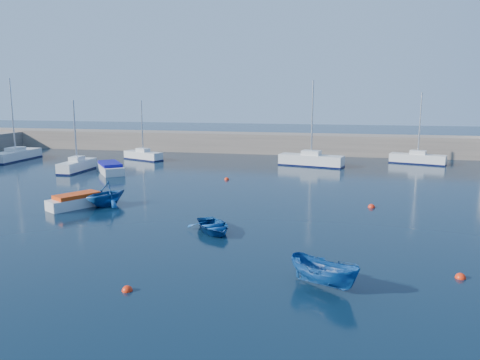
% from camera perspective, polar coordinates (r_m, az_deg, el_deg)
% --- Properties ---
extents(ground, '(220.00, 220.00, 0.00)m').
position_cam_1_polar(ground, '(19.93, -10.48, -12.87)').
color(ground, black).
rests_on(ground, ground).
extents(back_wall, '(96.00, 4.50, 2.60)m').
position_cam_1_polar(back_wall, '(63.57, 5.77, 4.44)').
color(back_wall, gray).
rests_on(back_wall, ground).
extents(sailboat_3, '(1.57, 5.39, 7.27)m').
position_cam_1_polar(sailboat_3, '(51.07, -19.24, 1.69)').
color(sailboat_3, silver).
rests_on(sailboat_3, ground).
extents(sailboat_4, '(2.37, 7.55, 9.71)m').
position_cam_1_polar(sailboat_4, '(62.64, -25.65, 2.76)').
color(sailboat_4, silver).
rests_on(sailboat_4, ground).
extents(sailboat_5, '(5.47, 3.49, 7.12)m').
position_cam_1_polar(sailboat_5, '(58.03, -11.72, 2.98)').
color(sailboat_5, silver).
rests_on(sailboat_5, ground).
extents(sailboat_6, '(7.33, 3.58, 9.34)m').
position_cam_1_polar(sailboat_6, '(52.54, 8.66, 2.45)').
color(sailboat_6, silver).
rests_on(sailboat_6, ground).
extents(sailboat_7, '(6.29, 3.42, 8.06)m').
position_cam_1_polar(sailboat_7, '(57.29, 20.83, 2.47)').
color(sailboat_7, silver).
rests_on(sailboat_7, ground).
extents(motorboat_1, '(3.23, 4.20, 0.99)m').
position_cam_1_polar(motorboat_1, '(34.77, -19.24, -2.41)').
color(motorboat_1, silver).
rests_on(motorboat_1, ground).
extents(motorboat_2, '(4.74, 5.33, 1.09)m').
position_cam_1_polar(motorboat_2, '(49.00, -15.55, 1.43)').
color(motorboat_2, silver).
rests_on(motorboat_2, ground).
extents(dinghy_center, '(3.94, 4.20, 0.71)m').
position_cam_1_polar(dinghy_center, '(27.04, -3.31, -5.64)').
color(dinghy_center, navy).
rests_on(dinghy_center, ground).
extents(dinghy_left, '(3.95, 4.18, 1.74)m').
position_cam_1_polar(dinghy_left, '(34.49, -16.05, -1.64)').
color(dinghy_left, navy).
rests_on(dinghy_left, ground).
extents(dinghy_right, '(3.39, 2.70, 1.24)m').
position_cam_1_polar(dinghy_right, '(19.76, 10.22, -11.11)').
color(dinghy_right, navy).
rests_on(dinghy_right, ground).
extents(buoy_0, '(0.44, 0.44, 0.44)m').
position_cam_1_polar(buoy_0, '(19.92, -13.58, -13.00)').
color(buoy_0, red).
rests_on(buoy_0, ground).
extents(buoy_1, '(0.50, 0.50, 0.50)m').
position_cam_1_polar(buoy_1, '(34.14, 15.74, -3.24)').
color(buoy_1, red).
rests_on(buoy_1, ground).
extents(buoy_2, '(0.46, 0.46, 0.46)m').
position_cam_1_polar(buoy_2, '(22.71, 25.28, -10.76)').
color(buoy_2, red).
rests_on(buoy_2, ground).
extents(buoy_3, '(0.46, 0.46, 0.46)m').
position_cam_1_polar(buoy_3, '(43.50, -1.63, 0.03)').
color(buoy_3, red).
rests_on(buoy_3, ground).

